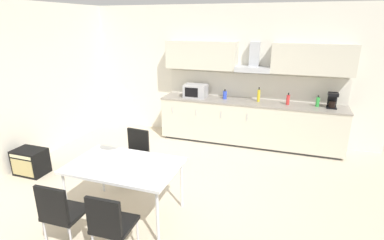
# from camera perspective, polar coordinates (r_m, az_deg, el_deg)

# --- Properties ---
(ground_plane) EXTENTS (8.57, 7.96, 0.02)m
(ground_plane) POSITION_cam_1_polar(r_m,az_deg,el_deg) (4.76, -3.95, -13.61)
(ground_plane) COLOR beige
(wall_back) EXTENTS (6.86, 0.10, 2.84)m
(wall_back) POSITION_cam_1_polar(r_m,az_deg,el_deg) (6.70, 4.77, 8.97)
(wall_back) COLOR silver
(wall_back) RESTS_ON ground_plane
(wall_left) EXTENTS (0.10, 6.36, 2.84)m
(wall_left) POSITION_cam_1_polar(r_m,az_deg,el_deg) (5.94, -31.30, 5.16)
(wall_left) COLOR silver
(wall_left) RESTS_ON ground_plane
(kitchen_counter) EXTENTS (3.75, 0.67, 0.93)m
(kitchen_counter) POSITION_cam_1_polar(r_m,az_deg,el_deg) (6.43, 10.76, -0.49)
(kitchen_counter) COLOR #333333
(kitchen_counter) RESTS_ON ground_plane
(backsplash_tile) EXTENTS (3.73, 0.02, 0.52)m
(backsplash_tile) POSITION_cam_1_polar(r_m,az_deg,el_deg) (6.53, 11.54, 6.33)
(backsplash_tile) COLOR silver
(backsplash_tile) RESTS_ON kitchen_counter
(upper_wall_cabinets) EXTENTS (3.73, 0.40, 0.58)m
(upper_wall_cabinets) POSITION_cam_1_polar(r_m,az_deg,el_deg) (6.28, 11.71, 11.60)
(upper_wall_cabinets) COLOR beige
(microwave) EXTENTS (0.48, 0.35, 0.28)m
(microwave) POSITION_cam_1_polar(r_m,az_deg,el_deg) (6.52, 0.69, 5.58)
(microwave) COLOR #ADADB2
(microwave) RESTS_ON kitchen_counter
(coffee_maker) EXTENTS (0.18, 0.19, 0.30)m
(coffee_maker) POSITION_cam_1_polar(r_m,az_deg,el_deg) (6.28, 25.16, 3.43)
(coffee_maker) COLOR black
(coffee_maker) RESTS_ON kitchen_counter
(bottle_yellow) EXTENTS (0.06, 0.06, 0.30)m
(bottle_yellow) POSITION_cam_1_polar(r_m,az_deg,el_deg) (6.30, 12.57, 4.59)
(bottle_yellow) COLOR yellow
(bottle_yellow) RESTS_ON kitchen_counter
(bottle_red) EXTENTS (0.07, 0.07, 0.24)m
(bottle_red) POSITION_cam_1_polar(r_m,az_deg,el_deg) (6.22, 17.81, 3.72)
(bottle_red) COLOR red
(bottle_red) RESTS_ON kitchen_counter
(bottle_green) EXTENTS (0.07, 0.07, 0.22)m
(bottle_green) POSITION_cam_1_polar(r_m,az_deg,el_deg) (6.28, 22.83, 3.23)
(bottle_green) COLOR green
(bottle_green) RESTS_ON kitchen_counter
(bottle_blue) EXTENTS (0.08, 0.08, 0.21)m
(bottle_blue) POSITION_cam_1_polar(r_m,az_deg,el_deg) (6.41, 6.28, 4.79)
(bottle_blue) COLOR blue
(bottle_blue) RESTS_ON kitchen_counter
(dining_table) EXTENTS (1.41, 0.91, 0.75)m
(dining_table) POSITION_cam_1_polar(r_m,az_deg,el_deg) (4.02, -12.78, -8.81)
(dining_table) COLOR white
(dining_table) RESTS_ON ground_plane
(chair_far_left) EXTENTS (0.43, 0.43, 0.87)m
(chair_far_left) POSITION_cam_1_polar(r_m,az_deg,el_deg) (4.88, -10.74, -5.85)
(chair_far_left) COLOR black
(chair_far_left) RESTS_ON ground_plane
(chair_near_right) EXTENTS (0.42, 0.42, 0.87)m
(chair_near_right) POSITION_cam_1_polar(r_m,az_deg,el_deg) (3.36, -15.32, -18.33)
(chair_near_right) COLOR black
(chair_near_right) RESTS_ON ground_plane
(chair_near_left) EXTENTS (0.41, 0.41, 0.87)m
(chair_near_left) POSITION_cam_1_polar(r_m,az_deg,el_deg) (3.71, -23.83, -15.51)
(chair_near_left) COLOR black
(chair_near_left) RESTS_ON ground_plane
(guitar_amp) EXTENTS (0.52, 0.37, 0.44)m
(guitar_amp) POSITION_cam_1_polar(r_m,az_deg,el_deg) (5.85, -28.39, -7.00)
(guitar_amp) COLOR black
(guitar_amp) RESTS_ON ground_plane
(pendant_lamp) EXTENTS (0.32, 0.32, 0.22)m
(pendant_lamp) POSITION_cam_1_polar(r_m,az_deg,el_deg) (3.68, -13.87, 5.21)
(pendant_lamp) COLOR silver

